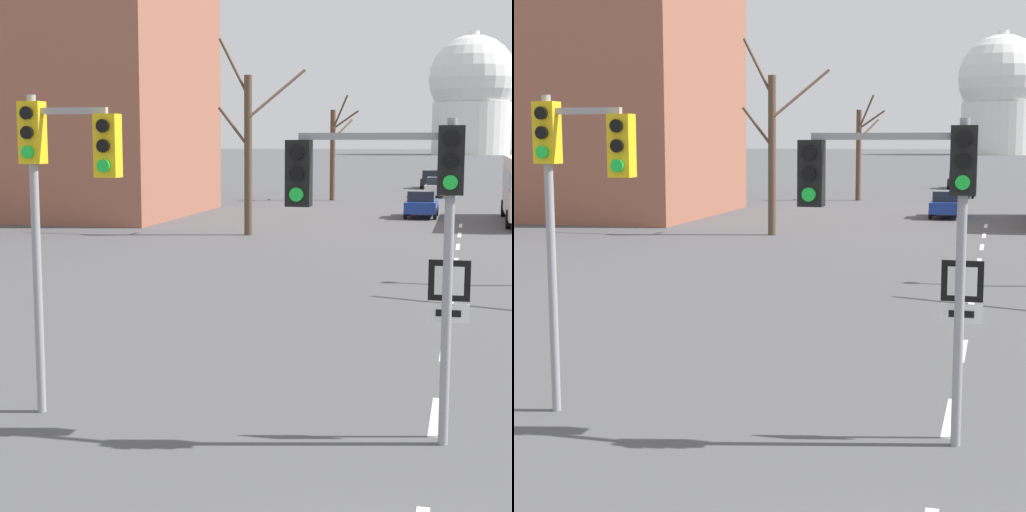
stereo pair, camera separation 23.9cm
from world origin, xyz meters
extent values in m
cube|color=silver|center=(0.00, 6.96, 0.00)|extent=(0.16, 2.00, 0.01)
cube|color=silver|center=(0.00, 11.46, 0.00)|extent=(0.16, 2.00, 0.01)
cube|color=silver|center=(0.00, 15.96, 0.00)|extent=(0.16, 2.00, 0.01)
cube|color=silver|center=(0.00, 20.46, 0.00)|extent=(0.16, 2.00, 0.01)
cube|color=silver|center=(0.00, 24.96, 0.00)|extent=(0.16, 2.00, 0.01)
cube|color=silver|center=(0.00, 29.46, 0.00)|extent=(0.16, 2.00, 0.01)
cube|color=silver|center=(0.00, 33.96, 0.00)|extent=(0.16, 2.00, 0.01)
cube|color=silver|center=(0.00, 38.46, 0.00)|extent=(0.16, 2.00, 0.01)
cylinder|color=gray|center=(0.15, 5.71, 2.34)|extent=(0.14, 0.14, 4.68)
cube|color=black|center=(0.15, 5.71, 4.10)|extent=(0.36, 0.28, 0.96)
cylinder|color=black|center=(0.15, 5.54, 4.39)|extent=(0.20, 0.06, 0.20)
cylinder|color=black|center=(0.15, 5.54, 4.10)|extent=(0.20, 0.06, 0.20)
cylinder|color=green|center=(0.15, 5.54, 3.80)|extent=(0.20, 0.06, 0.20)
cube|color=gray|center=(-0.92, 5.71, 4.43)|extent=(2.15, 0.10, 0.10)
cube|color=black|center=(-2.00, 5.71, 3.90)|extent=(0.36, 0.28, 0.96)
cylinder|color=black|center=(-2.00, 5.54, 4.19)|extent=(0.20, 0.06, 0.20)
cylinder|color=black|center=(-2.00, 5.54, 3.90)|extent=(0.20, 0.06, 0.20)
cylinder|color=green|center=(-2.00, 5.54, 3.60)|extent=(0.20, 0.06, 0.20)
cylinder|color=gray|center=(-6.21, 5.66, 2.53)|extent=(0.14, 0.14, 5.07)
cube|color=yellow|center=(-6.21, 5.66, 4.49)|extent=(0.36, 0.28, 0.96)
cylinder|color=black|center=(-6.21, 5.49, 4.78)|extent=(0.20, 0.06, 0.20)
cylinder|color=black|center=(-6.21, 5.49, 4.49)|extent=(0.20, 0.06, 0.20)
cylinder|color=green|center=(-6.21, 5.49, 4.19)|extent=(0.20, 0.06, 0.20)
cube|color=gray|center=(-5.58, 5.66, 4.82)|extent=(1.26, 0.10, 0.10)
cube|color=yellow|center=(-4.95, 5.66, 4.29)|extent=(0.36, 0.28, 0.96)
cylinder|color=black|center=(-4.95, 5.49, 4.58)|extent=(0.20, 0.06, 0.20)
cylinder|color=black|center=(-4.95, 5.49, 4.29)|extent=(0.20, 0.06, 0.20)
cylinder|color=green|center=(-4.95, 5.49, 3.99)|extent=(0.20, 0.06, 0.20)
cylinder|color=gray|center=(0.17, 6.04, 1.35)|extent=(0.07, 0.07, 2.71)
cube|color=black|center=(0.17, 6.02, 2.36)|extent=(0.60, 0.03, 0.60)
cube|color=white|center=(0.17, 6.00, 2.36)|extent=(0.42, 0.01, 0.42)
cube|color=white|center=(0.17, 6.02, 1.88)|extent=(0.60, 0.03, 0.28)
cube|color=black|center=(0.17, 6.00, 1.88)|extent=(0.36, 0.01, 0.10)
cube|color=black|center=(-3.11, 72.91, 0.64)|extent=(1.60, 4.57, 0.60)
cube|color=#1E232D|center=(-3.11, 72.68, 1.30)|extent=(1.36, 2.19, 0.72)
cylinder|color=black|center=(-3.87, 74.33, 0.33)|extent=(0.18, 0.67, 0.67)
cylinder|color=black|center=(-2.36, 74.33, 0.33)|extent=(0.18, 0.67, 0.67)
cylinder|color=black|center=(-3.87, 71.49, 0.33)|extent=(0.18, 0.67, 0.67)
cylinder|color=black|center=(-2.36, 71.49, 0.33)|extent=(0.18, 0.67, 0.67)
cube|color=navy|center=(-2.24, 42.75, 0.64)|extent=(1.72, 3.87, 0.64)
cube|color=#1E232D|center=(-2.24, 42.56, 1.25)|extent=(1.46, 1.86, 0.57)
cylinder|color=black|center=(-3.05, 43.95, 0.32)|extent=(0.18, 0.64, 0.64)
cylinder|color=black|center=(-1.43, 43.95, 0.32)|extent=(0.18, 0.64, 0.64)
cylinder|color=black|center=(-3.05, 41.55, 0.32)|extent=(0.18, 0.64, 0.64)
cylinder|color=black|center=(-1.43, 41.55, 0.32)|extent=(0.18, 0.64, 0.64)
cube|color=silver|center=(-2.11, 60.78, 0.65)|extent=(1.65, 3.91, 0.63)
cube|color=#1E232D|center=(-2.11, 60.59, 1.25)|extent=(1.41, 1.88, 0.57)
cylinder|color=black|center=(-2.89, 62.00, 0.34)|extent=(0.18, 0.67, 0.67)
cylinder|color=black|center=(-1.34, 62.00, 0.34)|extent=(0.18, 0.67, 0.67)
cylinder|color=black|center=(-2.89, 59.57, 0.34)|extent=(0.18, 0.67, 0.67)
cylinder|color=black|center=(-1.34, 59.57, 0.34)|extent=(0.18, 0.67, 0.67)
cylinder|color=black|center=(2.30, 44.46, 0.48)|extent=(0.26, 0.96, 0.96)
cylinder|color=black|center=(2.30, 37.44, 0.48)|extent=(0.26, 0.96, 0.96)
cylinder|color=brown|center=(-9.51, 31.60, 3.64)|extent=(0.36, 0.36, 7.28)
cylinder|color=brown|center=(-10.11, 31.31, 4.95)|extent=(1.31, 0.74, 1.84)
cylinder|color=brown|center=(-10.26, 31.89, 7.68)|extent=(1.60, 0.71, 2.69)
cylinder|color=brown|center=(-8.31, 32.37, 6.50)|extent=(2.33, 1.82, 2.29)
cylinder|color=brown|center=(-9.35, 55.28, 3.26)|extent=(0.38, 0.38, 6.52)
cylinder|color=brown|center=(-8.44, 55.36, 5.80)|extent=(1.89, 0.32, 1.38)
cylinder|color=brown|center=(-8.69, 56.04, 5.18)|extent=(1.19, 1.74, 1.46)
cylinder|color=brown|center=(-8.76, 54.83, 6.34)|extent=(1.27, 1.05, 2.42)
cylinder|color=silver|center=(0.00, 257.89, 7.63)|extent=(22.90, 22.90, 15.26)
sphere|color=silver|center=(0.00, 257.89, 22.26)|extent=(25.44, 25.44, 25.44)
cylinder|color=silver|center=(0.00, 257.89, 33.71)|extent=(3.05, 3.05, 4.45)
cube|color=#935642|center=(-24.42, 40.22, 9.76)|extent=(18.00, 14.00, 19.52)
camera|label=1|loc=(0.42, -6.50, 4.38)|focal=60.00mm
camera|label=2|loc=(0.65, -6.44, 4.38)|focal=60.00mm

